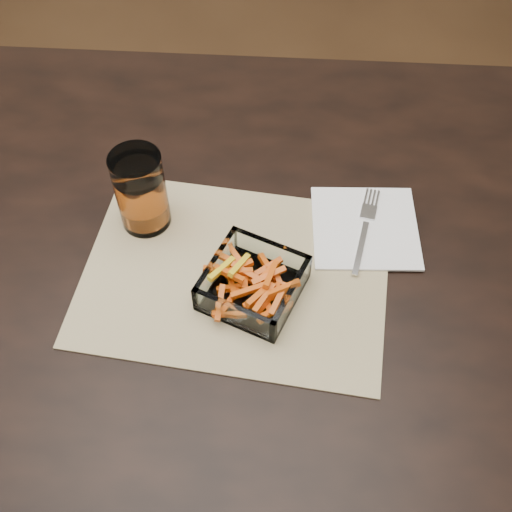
% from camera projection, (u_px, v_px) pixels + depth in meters
% --- Properties ---
extents(dining_table, '(1.60, 0.90, 0.75)m').
position_uv_depth(dining_table, '(194.00, 265.00, 1.08)').
color(dining_table, black).
rests_on(dining_table, ground).
extents(placemat, '(0.48, 0.38, 0.00)m').
position_uv_depth(placemat, '(235.00, 274.00, 0.96)').
color(placemat, tan).
rests_on(placemat, dining_table).
extents(glass_bowl, '(0.17, 0.17, 0.05)m').
position_uv_depth(glass_bowl, '(253.00, 285.00, 0.92)').
color(glass_bowl, white).
rests_on(glass_bowl, placemat).
extents(tumbler, '(0.08, 0.08, 0.14)m').
position_uv_depth(tumbler, '(141.00, 193.00, 0.97)').
color(tumbler, white).
rests_on(tumbler, placemat).
extents(napkin, '(0.17, 0.17, 0.00)m').
position_uv_depth(napkin, '(365.00, 227.00, 1.01)').
color(napkin, white).
rests_on(napkin, placemat).
extents(fork, '(0.05, 0.17, 0.00)m').
position_uv_depth(fork, '(365.00, 227.00, 1.00)').
color(fork, silver).
rests_on(fork, napkin).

